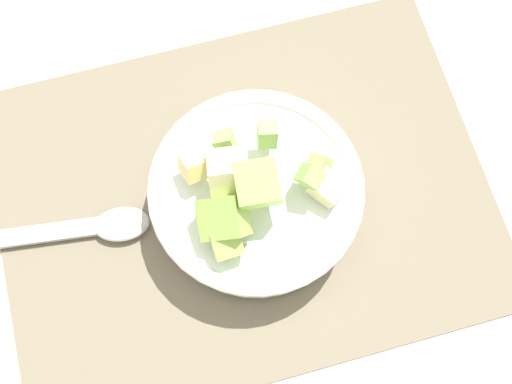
# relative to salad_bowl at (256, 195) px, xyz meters

# --- Properties ---
(ground_plane) EXTENTS (2.40, 2.40, 0.00)m
(ground_plane) POSITION_rel_salad_bowl_xyz_m (-0.01, 0.02, -0.04)
(ground_plane) COLOR silver
(placemat) EXTENTS (0.50, 0.37, 0.01)m
(placemat) POSITION_rel_salad_bowl_xyz_m (-0.01, 0.02, -0.04)
(placemat) COLOR #756B56
(placemat) RESTS_ON ground_plane
(salad_bowl) EXTENTS (0.21, 0.21, 0.12)m
(salad_bowl) POSITION_rel_salad_bowl_xyz_m (0.00, 0.00, 0.00)
(salad_bowl) COLOR white
(salad_bowl) RESTS_ON placemat
(serving_spoon) EXTENTS (0.22, 0.05, 0.01)m
(serving_spoon) POSITION_rel_salad_bowl_xyz_m (-0.18, 0.02, -0.03)
(serving_spoon) COLOR #B7B7BC
(serving_spoon) RESTS_ON placemat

